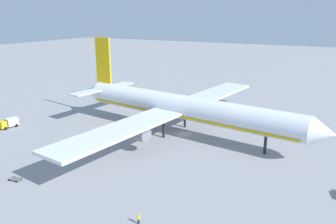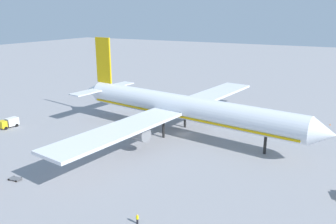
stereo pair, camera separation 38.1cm
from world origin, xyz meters
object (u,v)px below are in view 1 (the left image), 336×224
Objects in this scene: airliner at (180,107)px; traffic_cone_0 at (170,94)px; service_truck_1 at (9,123)px; traffic_cone_4 at (326,128)px; ground_worker_3 at (138,219)px; traffic_cone_1 at (330,124)px; baggage_cart_2 at (15,179)px.

airliner reaches higher than traffic_cone_0.
traffic_cone_0 is (21.72, 59.82, -1.21)m from service_truck_1.
airliner reaches higher than traffic_cone_4.
ground_worker_3 is (59.10, -21.79, -0.60)m from service_truck_1.
traffic_cone_4 is at bearing 70.55° from ground_worker_3.
traffic_cone_0 is at bearing 163.92° from traffic_cone_4.
traffic_cone_1 is at bearing -11.99° from traffic_cone_0.
baggage_cart_2 is 86.31m from traffic_cone_1.
ground_worker_3 reaches higher than traffic_cone_1.
traffic_cone_4 reaches higher than baggage_cart_2.
service_truck_1 is 9.99× the size of traffic_cone_4.
service_truck_1 reaches higher than traffic_cone_1.
service_truck_1 is at bearing -152.54° from traffic_cone_4.
traffic_cone_0 is at bearing 114.61° from ground_worker_3.
airliner reaches higher than service_truck_1.
airliner is 15.01× the size of service_truck_1.
traffic_cone_1 is (23.40, 68.70, -0.60)m from ground_worker_3.
baggage_cart_2 is (-16.86, -40.26, -7.28)m from airliner.
traffic_cone_0 and traffic_cone_4 have the same top height.
airliner is 50.45m from service_truck_1.
traffic_cone_0 is 62.14m from traffic_cone_1.
airliner is 46.22m from traffic_cone_1.
traffic_cone_1 is 4.46m from traffic_cone_4.
service_truck_1 is (-46.30, -19.10, -6.07)m from airliner.
ground_worker_3 is 72.58m from traffic_cone_1.
traffic_cone_1 reaches higher than baggage_cart_2.
ground_worker_3 is at bearing -20.24° from service_truck_1.
service_truck_1 is at bearing -150.38° from traffic_cone_1.
service_truck_1 is at bearing 159.76° from ground_worker_3.
baggage_cart_2 is 5.65× the size of traffic_cone_1.
traffic_cone_0 is at bearing 95.45° from baggage_cart_2.
traffic_cone_0 is (-24.58, 40.71, -7.27)m from airliner.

